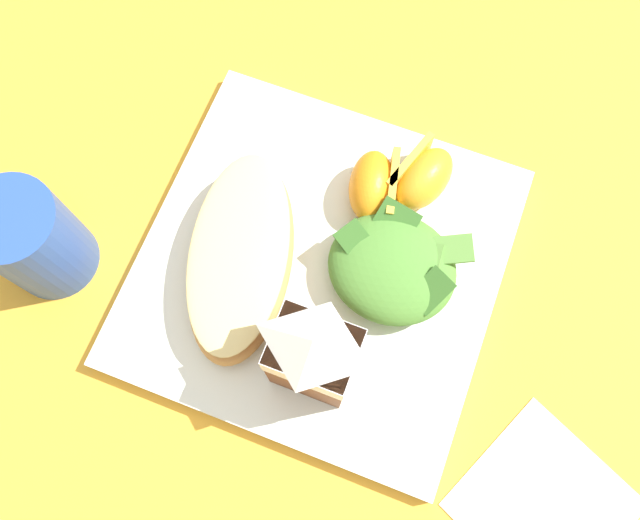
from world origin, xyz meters
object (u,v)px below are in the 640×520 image
Objects in this scene: orange_wedge_front at (422,178)px; white_plate at (320,267)px; drinking_blue_cup at (34,240)px; green_salad_pile at (393,268)px; paper_napkin at (544,505)px; orange_wedge_middle at (374,186)px; milk_carton at (314,355)px; cheesy_pizza_bread at (241,257)px.

white_plate is at bearing 59.77° from orange_wedge_front.
white_plate is 2.96× the size of drinking_blue_cup.
green_salad_pile is 0.21m from paper_napkin.
drinking_blue_cup is at bearing 31.75° from orange_wedge_middle.
orange_wedge_middle is (0.04, -0.06, -0.00)m from green_salad_pile.
white_plate is 0.11m from orange_wedge_front.
milk_carton is 1.61× the size of orange_wedge_front.
drinking_blue_cup is at bearing 18.55° from white_plate.
orange_wedge_front is (0.00, -0.08, -0.00)m from green_salad_pile.
cheesy_pizza_bread is at bearing 20.82° from white_plate.
green_salad_pile is at bearing -162.95° from drinking_blue_cup.
paper_napkin is 1.16× the size of drinking_blue_cup.
orange_wedge_front is 0.31m from drinking_blue_cup.
cheesy_pizza_bread is 0.12m from green_salad_pile.
paper_napkin is (-0.16, 0.12, -0.03)m from green_salad_pile.
green_salad_pile is 0.08m from orange_wedge_front.
white_plate is 2.55× the size of milk_carton.
white_plate is at bearing -71.91° from milk_carton.
orange_wedge_front is 1.02× the size of orange_wedge_middle.
cheesy_pizza_bread is 2.77× the size of orange_wedge_middle.
orange_wedge_front is 0.62× the size of paper_napkin.
white_plate is at bearing -159.18° from cheesy_pizza_bread.
green_salad_pile is 0.97× the size of paper_napkin.
green_salad_pile reaches higher than orange_wedge_front.
paper_napkin is at bearing 143.39° from green_salad_pile.
milk_carton is (-0.08, 0.06, 0.04)m from cheesy_pizza_bread.
drinking_blue_cup reaches higher than green_salad_pile.
drinking_blue_cup is (0.23, -0.01, -0.03)m from milk_carton.
milk_carton is at bearing 92.54° from orange_wedge_middle.
green_salad_pile is 1.61× the size of orange_wedge_middle.
orange_wedge_middle is at bearing -105.25° from white_plate.
orange_wedge_middle is 0.27m from paper_napkin.
cheesy_pizza_bread is 2.70× the size of orange_wedge_front.
green_salad_pile is 0.10m from milk_carton.
milk_carton is 1.65× the size of orange_wedge_middle.
orange_wedge_front is at bearing -120.23° from white_plate.
cheesy_pizza_bread is at bearing 45.65° from orange_wedge_front.
orange_wedge_middle is at bearing -129.73° from cheesy_pizza_bread.
orange_wedge_middle is 0.27m from drinking_blue_cup.
milk_carton is (-0.03, 0.08, 0.07)m from white_plate.
orange_wedge_middle is (0.01, -0.15, -0.04)m from milk_carton.
paper_napkin is at bearing 129.39° from orange_wedge_front.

